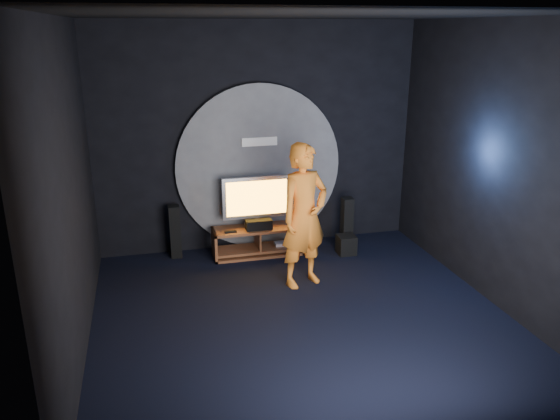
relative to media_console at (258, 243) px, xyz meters
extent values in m
plane|color=black|center=(0.11, -2.05, -0.19)|extent=(5.00, 5.00, 0.00)
cube|color=black|center=(0.11, 0.45, 1.56)|extent=(5.00, 0.04, 3.50)
cube|color=black|center=(0.11, -4.55, 1.56)|extent=(5.00, 0.04, 3.50)
cube|color=black|center=(-2.39, -2.05, 1.56)|extent=(0.04, 5.00, 3.50)
cube|color=black|center=(2.61, -2.05, 1.56)|extent=(0.04, 5.00, 3.50)
cube|color=black|center=(0.11, -2.05, 3.31)|extent=(5.00, 5.00, 0.01)
cylinder|color=#515156|center=(0.11, 0.39, 1.11)|extent=(2.60, 0.08, 2.60)
cube|color=white|center=(0.11, 0.34, 1.53)|extent=(0.55, 0.03, 0.13)
cube|color=brown|center=(-0.01, 0.00, 0.24)|extent=(1.40, 0.45, 0.04)
cube|color=brown|center=(-0.01, 0.00, -0.09)|extent=(1.36, 0.42, 0.04)
cube|color=brown|center=(-0.69, 0.00, 0.03)|extent=(0.04, 0.45, 0.45)
cube|color=brown|center=(0.67, 0.00, 0.03)|extent=(0.04, 0.45, 0.45)
cube|color=brown|center=(-0.01, 0.00, 0.07)|extent=(0.03, 0.40, 0.29)
cube|color=brown|center=(-0.01, 0.00, -0.17)|extent=(1.40, 0.45, 0.04)
cube|color=white|center=(0.37, 0.00, -0.05)|extent=(0.22, 0.16, 0.05)
cube|color=#AAA9B1|center=(-0.01, 0.07, 0.28)|extent=(0.36, 0.22, 0.04)
cylinder|color=#AAA9B1|center=(-0.01, 0.07, 0.35)|extent=(0.07, 0.07, 0.10)
cube|color=#AAA9B1|center=(-0.01, 0.07, 0.72)|extent=(1.05, 0.06, 0.65)
cube|color=orange|center=(-0.01, 0.04, 0.72)|extent=(0.94, 0.01, 0.53)
cube|color=black|center=(-0.01, -0.09, 0.33)|extent=(0.40, 0.15, 0.15)
cube|color=black|center=(-0.45, -0.12, 0.27)|extent=(0.18, 0.05, 0.02)
cube|color=black|center=(-1.25, 0.23, 0.22)|extent=(0.17, 0.18, 0.83)
cube|color=black|center=(1.44, -0.04, 0.22)|extent=(0.17, 0.18, 0.83)
cube|color=black|center=(1.34, -0.30, -0.04)|extent=(0.27, 0.27, 0.30)
imported|color=orange|center=(0.40, -1.14, 0.79)|extent=(0.84, 0.70, 1.98)
camera|label=1|loc=(-1.60, -7.74, 3.18)|focal=35.00mm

